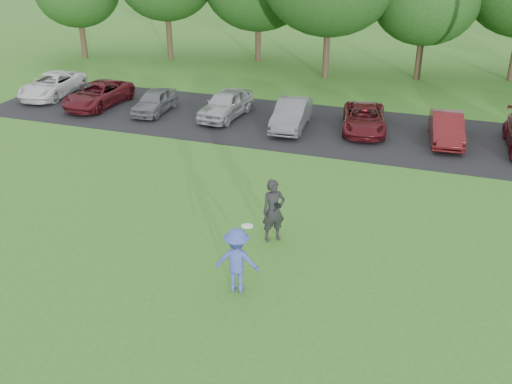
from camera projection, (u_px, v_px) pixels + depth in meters
ground at (209, 301)px, 13.70m from camera, size 100.00×100.00×0.00m
parking_lot at (327, 129)px, 24.76m from camera, size 32.00×6.50×0.03m
frisbee_player at (237, 260)px, 13.74m from camera, size 1.18×0.79×2.02m
camera_bystander at (274, 211)px, 15.90m from camera, size 0.80×0.76×1.84m
parked_cars at (318, 114)px, 24.67m from camera, size 30.58×4.90×1.23m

